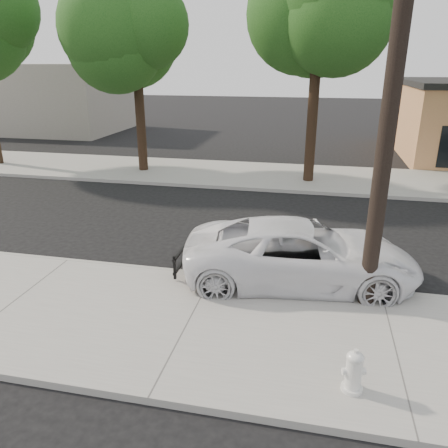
{
  "coord_description": "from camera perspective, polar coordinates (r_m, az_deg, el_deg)",
  "views": [
    {
      "loc": [
        2.33,
        -11.6,
        5.1
      ],
      "look_at": [
        -0.01,
        -0.79,
        1.0
      ],
      "focal_mm": 35.0,
      "sensor_mm": 36.0,
      "label": 1
    }
  ],
  "objects": [
    {
      "name": "utility_pole",
      "position": [
        9.0,
        21.2,
        16.47
      ],
      "size": [
        1.4,
        0.34,
        9.0
      ],
      "color": "black",
      "rests_on": "near_sidewalk"
    },
    {
      "name": "traffic_cone",
      "position": [
        10.5,
        -2.7,
        -5.78
      ],
      "size": [
        0.42,
        0.42,
        0.68
      ],
      "rotation": [
        0.0,
        0.0,
        0.21
      ],
      "color": "#E63B0C",
      "rests_on": "near_sidewalk"
    },
    {
      "name": "near_sidewalk",
      "position": [
        9.17,
        -4.72,
        -12.99
      ],
      "size": [
        90.0,
        4.4,
        0.15
      ],
      "primitive_type": "cube",
      "color": "gray",
      "rests_on": "ground"
    },
    {
      "name": "police_cruiser",
      "position": [
        10.72,
        9.98,
        -3.8
      ],
      "size": [
        5.85,
        3.25,
        1.55
      ],
      "primitive_type": "imported",
      "rotation": [
        0.0,
        0.0,
        1.7
      ],
      "color": "white",
      "rests_on": "ground"
    },
    {
      "name": "ground",
      "position": [
        12.89,
        0.77,
        -2.98
      ],
      "size": [
        120.0,
        120.0,
        0.0
      ],
      "primitive_type": "plane",
      "color": "black",
      "rests_on": "ground"
    },
    {
      "name": "tree_b",
      "position": [
        21.31,
        -11.19,
        22.82
      ],
      "size": [
        4.34,
        4.2,
        8.45
      ],
      "color": "black",
      "rests_on": "far_sidewalk"
    },
    {
      "name": "fire_hydrant",
      "position": [
        7.59,
        16.57,
        -18.03
      ],
      "size": [
        0.39,
        0.35,
        0.72
      ],
      "rotation": [
        0.0,
        0.0,
        0.23
      ],
      "color": "silver",
      "rests_on": "near_sidewalk"
    },
    {
      "name": "far_sidewalk",
      "position": [
        20.85,
        5.44,
        6.31
      ],
      "size": [
        90.0,
        5.0,
        0.15
      ],
      "primitive_type": "cube",
      "color": "gray",
      "rests_on": "ground"
    },
    {
      "name": "tree_c",
      "position": [
        19.33,
        13.05,
        25.25
      ],
      "size": [
        4.96,
        4.8,
        9.55
      ],
      "color": "black",
      "rests_on": "far_sidewalk"
    },
    {
      "name": "curb_near",
      "position": [
        11.0,
        -1.42,
        -6.86
      ],
      "size": [
        90.0,
        0.12,
        0.16
      ],
      "primitive_type": "cube",
      "color": "#9E9B93",
      "rests_on": "ground"
    },
    {
      "name": "building_far",
      "position": [
        38.78,
        -23.86,
        14.85
      ],
      "size": [
        14.0,
        8.0,
        5.0
      ],
      "primitive_type": "cube",
      "color": "gray",
      "rests_on": "ground"
    }
  ]
}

